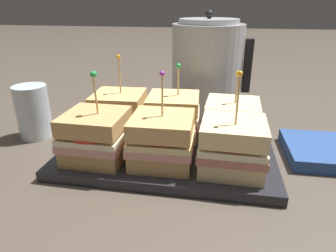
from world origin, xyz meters
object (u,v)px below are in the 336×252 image
at_px(serving_platter, 168,151).
at_px(sandwich_back_left, 119,113).
at_px(sandwich_back_right, 232,121).
at_px(drinking_glass, 33,112).
at_px(sandwich_front_left, 96,136).
at_px(sandwich_back_center, 174,116).
at_px(kettle_steel, 207,67).
at_px(sandwich_front_center, 163,140).
at_px(napkin_stack, 325,151).
at_px(sandwich_front_right, 232,146).

distance_m(serving_platter, sandwich_back_left, 0.14).
distance_m(sandwich_back_right, drinking_glass, 0.42).
height_order(sandwich_front_left, sandwich_back_center, sandwich_front_left).
distance_m(sandwich_back_center, sandwich_back_right, 0.11).
distance_m(sandwich_back_right, kettle_steel, 0.24).
bearing_deg(serving_platter, drinking_glass, 172.43).
bearing_deg(drinking_glass, sandwich_back_right, 2.19).
relative_size(serving_platter, sandwich_back_center, 2.67).
relative_size(sandwich_front_left, sandwich_front_center, 0.99).
bearing_deg(serving_platter, sandwich_front_center, -88.26).
height_order(sandwich_front_center, sandwich_back_right, sandwich_front_center).
bearing_deg(kettle_steel, sandwich_back_center, -103.15).
distance_m(kettle_steel, drinking_glass, 0.43).
bearing_deg(kettle_steel, napkin_stack, -44.62).
xyz_separation_m(sandwich_front_left, kettle_steel, (0.17, 0.34, 0.06)).
xyz_separation_m(sandwich_front_left, sandwich_back_right, (0.23, 0.12, -0.00)).
bearing_deg(sandwich_front_left, sandwich_front_center, 2.62).
bearing_deg(kettle_steel, sandwich_front_left, -116.17).
height_order(sandwich_front_center, sandwich_back_left, sandwich_back_left).
bearing_deg(sandwich_front_left, sandwich_back_center, 46.28).
distance_m(kettle_steel, napkin_stack, 0.35).
distance_m(serving_platter, sandwich_front_left, 0.14).
relative_size(sandwich_back_left, kettle_steel, 0.63).
bearing_deg(sandwich_back_right, sandwich_back_center, 177.22).
relative_size(sandwich_back_right, kettle_steel, 0.55).
distance_m(sandwich_back_center, napkin_stack, 0.29).
relative_size(sandwich_front_center, napkin_stack, 1.08).
xyz_separation_m(sandwich_front_center, napkin_stack, (0.29, 0.10, -0.05)).
height_order(sandwich_front_right, sandwich_back_center, sandwich_front_right).
xyz_separation_m(sandwich_back_right, napkin_stack, (0.18, -0.01, -0.05)).
height_order(sandwich_front_center, kettle_steel, kettle_steel).
xyz_separation_m(serving_platter, sandwich_front_right, (0.12, -0.06, 0.05)).
relative_size(serving_platter, kettle_steel, 1.53).
height_order(sandwich_front_left, sandwich_front_right, sandwich_front_right).
height_order(sandwich_front_right, kettle_steel, kettle_steel).
distance_m(sandwich_front_right, drinking_glass, 0.43).
bearing_deg(sandwich_front_right, kettle_steel, 100.25).
relative_size(sandwich_back_right, drinking_glass, 1.23).
bearing_deg(sandwich_back_left, sandwich_front_right, -27.06).
bearing_deg(sandwich_back_center, serving_platter, -92.13).
xyz_separation_m(serving_platter, sandwich_back_right, (0.12, 0.06, 0.05)).
distance_m(sandwich_back_left, kettle_steel, 0.28).
relative_size(sandwich_front_center, kettle_steel, 0.62).
bearing_deg(serving_platter, sandwich_front_right, -26.89).
bearing_deg(sandwich_back_right, sandwich_front_center, -135.90).
bearing_deg(sandwich_back_right, kettle_steel, 105.55).
height_order(sandwich_front_center, napkin_stack, sandwich_front_center).
height_order(drinking_glass, napkin_stack, drinking_glass).
bearing_deg(sandwich_front_right, sandwich_front_center, 178.70).
distance_m(sandwich_front_right, napkin_stack, 0.21).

